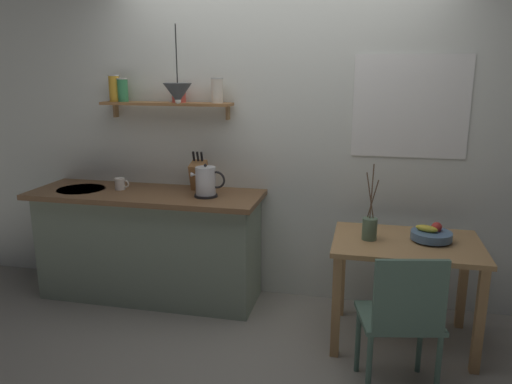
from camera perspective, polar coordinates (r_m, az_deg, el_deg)
The scene contains 12 objects.
ground_plane at distance 3.75m, azimuth 0.67°, elevation -15.26°, with size 14.00×14.00×0.00m, color gray.
back_wall at distance 3.91m, azimuth 5.70°, elevation 6.86°, with size 6.80×0.11×2.70m.
kitchen_counter at distance 4.14m, azimuth -12.11°, elevation -5.84°, with size 1.83×0.63×0.89m.
wall_shelf at distance 4.03m, azimuth -10.69°, elevation 10.69°, with size 1.06×0.20×0.34m.
dining_table at distance 3.48m, azimuth 16.75°, elevation -7.32°, with size 0.96×0.68×0.72m.
dining_chair_near at distance 2.95m, azimuth 16.41°, elevation -13.43°, with size 0.51×0.46×0.87m.
fruit_bowl at distance 3.48m, azimuth 19.42°, elevation -4.61°, with size 0.26×0.26×0.12m.
twig_vase at distance 3.39m, azimuth 12.88°, elevation -3.98°, with size 0.10×0.10×0.51m.
electric_kettle at distance 3.75m, azimuth -5.73°, elevation 1.15°, with size 0.27×0.18×0.25m.
knife_block at distance 3.97m, azimuth -6.52°, elevation 1.98°, with size 0.12×0.19×0.31m.
coffee_mug_by_sink at distance 4.11m, azimuth -15.27°, elevation 0.91°, with size 0.12×0.08×0.09m.
pendant_lamp at distance 3.64m, azimuth -8.94°, elevation 11.10°, with size 0.21×0.21×0.55m.
Camera 1 is at (0.68, -3.20, 1.82)m, focal length 34.96 mm.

